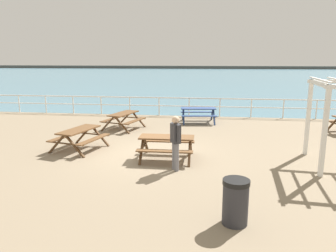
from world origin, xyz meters
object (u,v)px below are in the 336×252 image
(picnic_table_near_right, at_px, (198,111))
(picnic_table_far_left, at_px, (167,142))
(visitor, at_px, (176,140))
(litter_bin, at_px, (235,202))
(picnic_table_seaward, at_px, (124,117))
(picnic_table_near_left, at_px, (79,134))

(picnic_table_near_right, distance_m, picnic_table_far_left, 6.43)
(picnic_table_near_right, height_order, visitor, visitor)
(visitor, height_order, litter_bin, visitor)
(picnic_table_far_left, xyz_separation_m, picnic_table_seaward, (-2.64, 4.33, 0.00))
(picnic_table_far_left, height_order, litter_bin, litter_bin)
(picnic_table_far_left, relative_size, litter_bin, 1.91)
(picnic_table_seaward, relative_size, litter_bin, 2.26)
(picnic_table_near_left, bearing_deg, litter_bin, -117.89)
(picnic_table_near_left, relative_size, picnic_table_seaward, 0.99)
(picnic_table_near_left, xyz_separation_m, visitor, (3.74, -1.75, 0.36))
(picnic_table_near_right, relative_size, picnic_table_seaward, 0.91)
(picnic_table_near_left, distance_m, picnic_table_near_right, 7.03)
(picnic_table_near_left, height_order, litter_bin, litter_bin)
(visitor, bearing_deg, picnic_table_seaward, -88.62)
(picnic_table_near_left, bearing_deg, picnic_table_seaward, 3.44)
(picnic_table_near_right, xyz_separation_m, litter_bin, (1.11, -10.45, -0.10))
(picnic_table_far_left, bearing_deg, litter_bin, -65.18)
(picnic_table_near_left, height_order, visitor, visitor)
(visitor, relative_size, litter_bin, 1.75)
(litter_bin, bearing_deg, picnic_table_seaward, 118.59)
(picnic_table_near_left, relative_size, picnic_table_near_right, 1.08)
(picnic_table_near_right, distance_m, picnic_table_seaward, 4.02)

